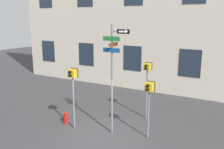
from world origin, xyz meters
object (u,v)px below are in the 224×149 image
object	(u,v)px
street_sign_pole	(113,71)
pedestrian_signal_across	(147,76)
pedestrian_signal_left	(73,82)
fire_hydrant	(66,118)
pedestrian_signal_right	(149,94)

from	to	relation	value
street_sign_pole	pedestrian_signal_across	distance (m)	2.51
street_sign_pole	pedestrian_signal_left	distance (m)	1.99
pedestrian_signal_left	pedestrian_signal_across	size ratio (longest dim) A/B	0.98
street_sign_pole	fire_hydrant	world-z (taller)	street_sign_pole
pedestrian_signal_left	pedestrian_signal_right	size ratio (longest dim) A/B	1.15
pedestrian_signal_left	pedestrian_signal_across	bearing A→B (deg)	48.97
pedestrian_signal_right	fire_hydrant	bearing A→B (deg)	-171.33
pedestrian_signal_left	fire_hydrant	world-z (taller)	pedestrian_signal_left
street_sign_pole	pedestrian_signal_left	world-z (taller)	street_sign_pole
pedestrian_signal_across	pedestrian_signal_right	bearing A→B (deg)	-65.96
street_sign_pole	pedestrian_signal_right	size ratio (longest dim) A/B	1.94
street_sign_pole	fire_hydrant	distance (m)	3.60
pedestrian_signal_right	pedestrian_signal_across	bearing A→B (deg)	114.04
street_sign_pole	pedestrian_signal_right	world-z (taller)	street_sign_pole
pedestrian_signal_left	fire_hydrant	bearing A→B (deg)	161.58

